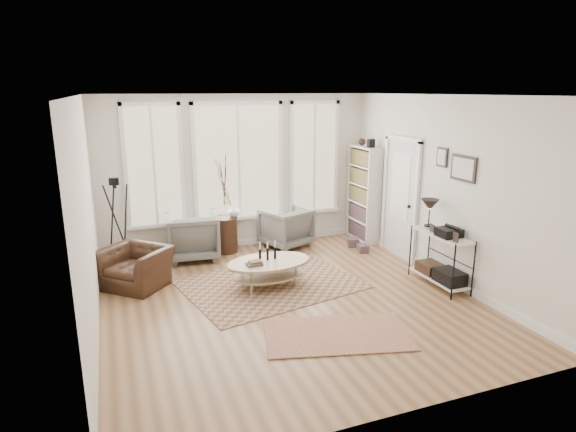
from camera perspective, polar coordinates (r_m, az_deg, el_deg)
name	(u,v)px	position (r m, az deg, el deg)	size (l,w,h in m)	color
room	(290,204)	(6.68, 0.28, 1.39)	(5.50, 5.54, 2.90)	#9B704A
bay_window	(239,164)	(9.16, -5.87, 6.12)	(4.14, 0.12, 2.24)	tan
door	(401,196)	(8.88, 13.19, 2.35)	(0.09, 1.06, 2.22)	silver
bookcase	(364,194)	(9.74, 9.00, 2.63)	(0.31, 0.85, 2.06)	white
low_shelf	(440,254)	(7.81, 17.61, -4.32)	(0.38, 1.08, 1.30)	white
wall_art	(458,165)	(7.64, 19.45, 5.69)	(0.04, 0.88, 0.44)	black
rug_main	(271,284)	(7.66, -2.09, -8.02)	(2.61, 1.96, 0.01)	brown
rug_runner	(337,334)	(6.22, 5.83, -13.71)	(1.80, 1.00, 0.01)	brown
coffee_table	(268,267)	(7.46, -2.35, -6.01)	(1.37, 0.92, 0.61)	tan
armchair_left	(192,236)	(8.83, -11.25, -2.33)	(0.90, 0.92, 0.84)	slate
armchair_right	(286,227)	(9.34, -0.29, -1.34)	(0.81, 0.84, 0.76)	slate
side_table	(225,205)	(8.96, -7.52, 1.26)	(0.45, 0.45, 1.87)	#331E12
vase	(234,211)	(9.02, -6.44, 0.64)	(0.22, 0.22, 0.23)	silver
accent_chair	(136,267)	(7.85, -17.61, -5.81)	(0.95, 0.83, 0.61)	#331E12
tripod_camera	(118,228)	(8.50, -19.45, -1.40)	(0.56, 0.56, 1.58)	black
book_stack_near	(353,242)	(9.50, 7.72, -3.07)	(0.20, 0.26, 0.17)	brown
book_stack_far	(363,248)	(9.19, 8.85, -3.82)	(0.17, 0.22, 0.14)	brown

